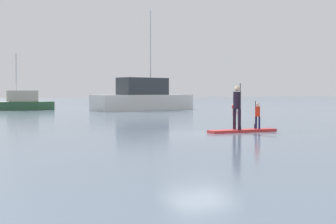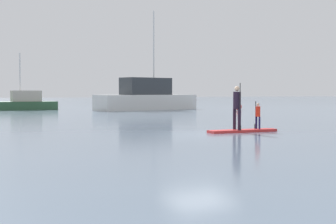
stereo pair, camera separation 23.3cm
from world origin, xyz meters
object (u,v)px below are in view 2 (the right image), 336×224
object	(u,v)px
paddler_adult	(237,105)
motor_boat_small_navy	(147,98)
fishing_boat_green_midground	(24,103)
mooring_buoy_near	(238,107)
paddler_child_solo	(258,114)
paddleboard_near	(243,131)

from	to	relation	value
paddler_adult	motor_boat_small_navy	world-z (taller)	motor_boat_small_navy
fishing_boat_green_midground	mooring_buoy_near	xyz separation A→B (m)	(16.77, -8.69, -0.35)
fishing_boat_green_midground	mooring_buoy_near	distance (m)	18.90
paddler_adult	paddler_child_solo	world-z (taller)	paddler_adult
fishing_boat_green_midground	motor_boat_small_navy	world-z (taller)	motor_boat_small_navy
paddler_adult	paddler_child_solo	distance (m)	1.07
motor_boat_small_navy	mooring_buoy_near	xyz separation A→B (m)	(6.97, -4.05, -0.80)
paddler_child_solo	mooring_buoy_near	distance (m)	22.68
fishing_boat_green_midground	motor_boat_small_navy	distance (m)	10.86
paddleboard_near	fishing_boat_green_midground	bearing A→B (deg)	98.33
fishing_boat_green_midground	mooring_buoy_near	world-z (taller)	fishing_boat_green_midground
mooring_buoy_near	motor_boat_small_navy	bearing A→B (deg)	149.83
paddler_child_solo	paddler_adult	bearing A→B (deg)	179.34
paddler_adult	paddler_child_solo	xyz separation A→B (m)	(0.99, -0.01, -0.40)
paddler_adult	motor_boat_small_navy	size ratio (longest dim) A/B	0.18
motor_boat_small_navy	paddleboard_near	bearing A→B (deg)	-103.79
fishing_boat_green_midground	mooring_buoy_near	bearing A→B (deg)	-27.39
paddler_adult	mooring_buoy_near	world-z (taller)	paddler_adult
paddler_child_solo	mooring_buoy_near	bearing A→B (deg)	58.09
paddleboard_near	mooring_buoy_near	distance (m)	23.05
paddler_adult	mooring_buoy_near	distance (m)	23.22
paddler_child_solo	motor_boat_small_navy	world-z (taller)	motor_boat_small_navy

